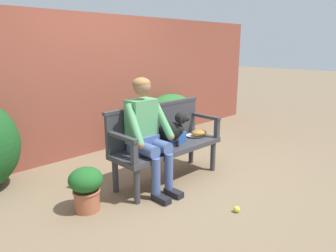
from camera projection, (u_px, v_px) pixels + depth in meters
ground_plane at (168, 180)px, 4.05m from camera, size 40.00×40.00×0.00m
brick_garden_fence at (91, 84)px, 5.00m from camera, size 8.00×0.30×2.17m
hedge_bush_mid_left at (135, 129)px, 5.38m from camera, size 0.80×0.77×0.59m
hedge_bush_far_left at (170, 116)px, 5.83m from camera, size 1.16×0.75×0.82m
garden_bench at (168, 150)px, 3.95m from camera, size 1.51×0.52×0.47m
bench_backrest at (155, 122)px, 4.03m from camera, size 1.55×0.06×0.50m
bench_armrest_left_end at (126, 144)px, 3.34m from camera, size 0.06×0.52×0.28m
bench_armrest_right_end at (209, 121)px, 4.31m from camera, size 0.06×0.52×0.28m
person_seated at (147, 130)px, 3.61m from camera, size 0.56×0.66×1.34m
dog_on_bench at (173, 129)px, 3.88m from camera, size 0.39×0.37×0.43m
tennis_racket at (192, 135)px, 4.35m from camera, size 0.38×0.58×0.03m
baseball_glove at (199, 133)px, 4.32m from camera, size 0.27×0.24×0.09m
sports_bag at (173, 137)px, 4.03m from camera, size 0.29×0.21×0.14m
tennis_ball at (237, 209)px, 3.26m from camera, size 0.07×0.07×0.07m
potted_plant at (86, 186)px, 3.25m from camera, size 0.36×0.36×0.47m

